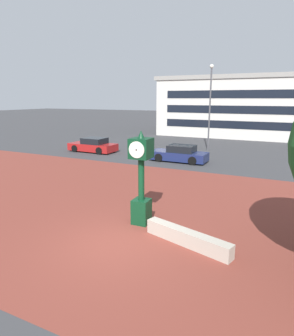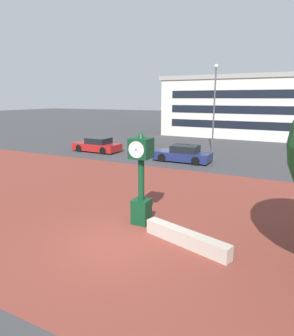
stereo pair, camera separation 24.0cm
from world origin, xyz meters
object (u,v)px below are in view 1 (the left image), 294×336
object	(u,v)px
street_clock	(141,178)
car_street_mid	(93,145)
civic_building	(287,106)
street_lamp_post	(210,100)
car_street_near	(180,154)

from	to	relation	value
street_clock	car_street_mid	xyz separation A→B (m)	(-11.05, 12.18, -1.26)
civic_building	street_lamp_post	bearing A→B (deg)	-111.03
car_street_near	civic_building	xyz separation A→B (m)	(6.87, 21.59, 3.16)
car_street_mid	car_street_near	bearing A→B (deg)	-92.83
street_clock	car_street_near	world-z (taller)	street_clock
street_clock	car_street_near	distance (m)	11.92
car_street_mid	civic_building	size ratio (longest dim) A/B	0.14
civic_building	street_clock	bearing A→B (deg)	-97.42
street_clock	civic_building	xyz separation A→B (m)	(4.32, 33.16, 1.90)
car_street_mid	civic_building	bearing A→B (deg)	-34.98
car_street_near	street_clock	bearing A→B (deg)	-167.15
street_clock	car_street_near	size ratio (longest dim) A/B	0.84
car_street_near	civic_building	size ratio (longest dim) A/B	0.14
street_clock	street_lamp_post	world-z (taller)	street_lamp_post
car_street_near	street_lamp_post	distance (m)	7.02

